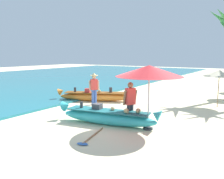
# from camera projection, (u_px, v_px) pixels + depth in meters

# --- Properties ---
(ground_plane) EXTENTS (80.00, 80.00, 0.00)m
(ground_plane) POSITION_uv_depth(u_px,v_px,m) (114.00, 119.00, 10.01)
(ground_plane) COLOR beige
(sea) EXTENTS (24.00, 56.00, 0.10)m
(sea) POSITION_uv_depth(u_px,v_px,m) (29.00, 79.00, 25.17)
(sea) COLOR teal
(sea) RESTS_ON ground
(boat_cyan_foreground) EXTENTS (4.20, 1.37, 0.84)m
(boat_cyan_foreground) POSITION_uv_depth(u_px,v_px,m) (108.00, 117.00, 9.26)
(boat_cyan_foreground) COLOR #33B2BC
(boat_cyan_foreground) RESTS_ON ground
(boat_orange_midground) EXTENTS (4.27, 2.52, 0.81)m
(boat_orange_midground) POSITION_uv_depth(u_px,v_px,m) (96.00, 96.00, 13.88)
(boat_orange_midground) COLOR orange
(boat_orange_midground) RESTS_ON ground
(person_vendor_hatted) EXTENTS (0.53, 0.53, 1.72)m
(person_vendor_hatted) POSITION_uv_depth(u_px,v_px,m) (94.00, 86.00, 12.82)
(person_vendor_hatted) COLOR #3D5BA8
(person_vendor_hatted) RESTS_ON ground
(person_tourist_customer) EXTENTS (0.47, 0.58, 1.65)m
(person_tourist_customer) POSITION_uv_depth(u_px,v_px,m) (130.00, 101.00, 9.20)
(person_tourist_customer) COLOR #333842
(person_tourist_customer) RESTS_ON ground
(patio_umbrella_large) EXTENTS (2.40, 2.40, 2.33)m
(patio_umbrella_large) POSITION_uv_depth(u_px,v_px,m) (149.00, 71.00, 8.39)
(patio_umbrella_large) COLOR #B7B7BC
(patio_umbrella_large) RESTS_ON ground
(parasol_row_0) EXTENTS (1.60, 1.60, 1.91)m
(parasol_row_0) POSITION_uv_depth(u_px,v_px,m) (219.00, 73.00, 12.13)
(parasol_row_0) COLOR #8E6B47
(parasol_row_0) RESTS_ON ground
(paddle) EXTENTS (0.61, 1.74, 0.05)m
(paddle) POSITION_uv_depth(u_px,v_px,m) (90.00, 138.00, 7.71)
(paddle) COLOR #8E6B47
(paddle) RESTS_ON ground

